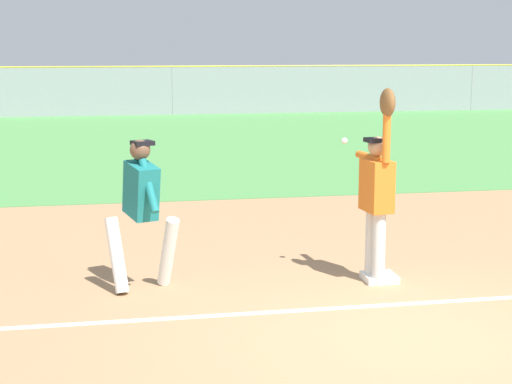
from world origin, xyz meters
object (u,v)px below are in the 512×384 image
parked_car_silver (150,93)px  parked_car_red (51,94)px  first_base (379,277)px  baseball (345,141)px  fielder (377,188)px  parked_car_tan (253,91)px  parked_car_black (348,91)px  runner (141,204)px

parked_car_silver → parked_car_red: bearing=-179.0°
first_base → parked_car_silver: size_ratio=0.08×
parked_car_silver → baseball: bearing=-93.2°
fielder → parked_car_silver: bearing=-93.9°
parked_car_tan → parked_car_red: bearing=-178.7°
baseball → first_base: bearing=-41.1°
parked_car_silver → parked_car_black: size_ratio=0.99×
fielder → parked_car_silver: 28.50m
parked_car_silver → parked_car_tan: same height
fielder → baseball: (-0.29, 0.37, 0.52)m
first_base → parked_car_silver: 28.45m
baseball → parked_car_silver: size_ratio=0.02×
first_base → parked_car_red: 28.52m
runner → first_base: bearing=-23.5°
fielder → runner: bearing=-10.3°
baseball → parked_car_red: size_ratio=0.02×
baseball → parked_car_red: baseball is taller
baseball → parked_car_tan: bearing=81.7°
parked_car_silver → parked_car_tan: 4.82m
parked_car_silver → parked_car_tan: size_ratio=1.02×
first_base → parked_car_black: 29.50m
first_base → fielder: bearing=-145.3°
baseball → parked_car_black: 29.31m
runner → parked_car_tan: runner is taller
baseball → parked_car_black: bearing=72.8°
fielder → parked_car_black: bearing=-112.3°
baseball → parked_car_silver: bearing=91.4°
parked_car_black → first_base: bearing=-99.8°
runner → parked_car_tan: bearing=56.8°
baseball → parked_car_tan: baseball is taller
runner → parked_car_red: bearing=75.2°
fielder → parked_car_silver: fielder is taller
fielder → parked_car_tan: fielder is taller
first_base → baseball: baseball is taller
parked_car_red → parked_car_silver: size_ratio=1.01×
fielder → baseball: 0.70m
first_base → parked_car_silver: parked_car_silver is taller
parked_car_red → parked_car_silver: same height
first_base → parked_car_tan: 28.77m
parked_car_red → parked_car_black: bearing=-5.5°
fielder → parked_car_silver: (-0.98, 28.48, -0.45)m
runner → parked_car_tan: size_ratio=0.39×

